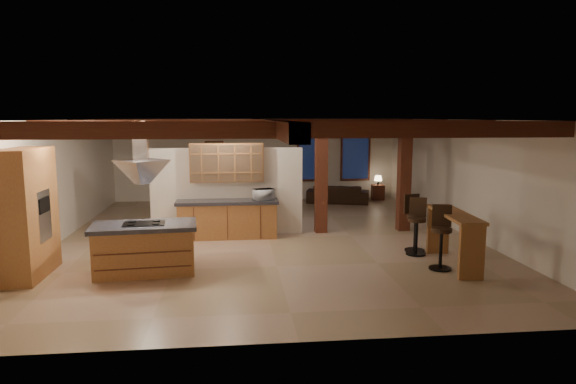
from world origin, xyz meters
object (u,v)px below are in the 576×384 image
dining_table (236,207)px  kitchen_island (145,248)px  bar_counter (454,230)px  sofa (338,194)px

dining_table → kitchen_island: bearing=-91.1°
bar_counter → dining_table: bearing=128.1°
kitchen_island → bar_counter: bearing=-1.4°
kitchen_island → bar_counter: (6.08, -0.14, 0.24)m
kitchen_island → sofa: bearing=55.1°
kitchen_island → sofa: kitchen_island is taller
kitchen_island → dining_table: 5.63m
kitchen_island → dining_table: size_ratio=1.18×
sofa → bar_counter: bar_counter is taller
kitchen_island → sofa: (5.32, 7.61, -0.18)m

